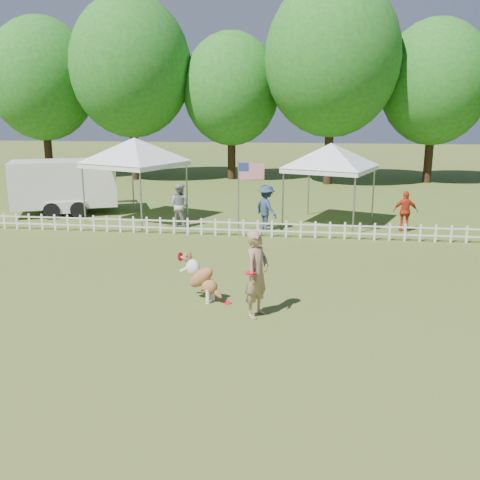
{
  "coord_description": "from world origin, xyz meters",
  "views": [
    {
      "loc": [
        2.08,
        -11.14,
        4.37
      ],
      "look_at": [
        0.31,
        2.0,
        1.1
      ],
      "focal_mm": 40.0,
      "sensor_mm": 36.0,
      "label": 1
    }
  ],
  "objects": [
    {
      "name": "picket_fence",
      "position": [
        0.0,
        7.0,
        0.3
      ],
      "size": [
        22.0,
        0.08,
        0.6
      ],
      "primitive_type": null,
      "color": "white",
      "rests_on": "ground"
    },
    {
      "name": "dog",
      "position": [
        -0.38,
        0.45,
        0.56
      ],
      "size": [
        1.13,
        0.76,
        1.11
      ],
      "primitive_type": null,
      "rotation": [
        0.0,
        0.0,
        -0.41
      ],
      "color": "brown",
      "rests_on": "ground"
    },
    {
      "name": "flag_pole",
      "position": [
        -0.52,
        7.73,
        1.28
      ],
      "size": [
        0.99,
        0.23,
        2.55
      ],
      "primitive_type": null,
      "rotation": [
        0.0,
        0.0,
        0.13
      ],
      "color": "gray",
      "rests_on": "ground"
    },
    {
      "name": "tree_center_right",
      "position": [
        3.0,
        21.0,
        6.3
      ],
      "size": [
        7.6,
        7.6,
        12.6
      ],
      "primitive_type": null,
      "color": "#225F1B",
      "rests_on": "ground"
    },
    {
      "name": "tree_far_left",
      "position": [
        -15.0,
        22.0,
        5.5
      ],
      "size": [
        6.6,
        6.6,
        11.0
      ],
      "primitive_type": null,
      "color": "#225F1B",
      "rests_on": "ground"
    },
    {
      "name": "ground",
      "position": [
        0.0,
        0.0,
        0.0
      ],
      "size": [
        120.0,
        120.0,
        0.0
      ],
      "primitive_type": "plane",
      "color": "#3E591C",
      "rests_on": "ground"
    },
    {
      "name": "canopy_tent_right",
      "position": [
        2.76,
        9.49,
        1.52
      ],
      "size": [
        3.77,
        3.77,
        3.04
      ],
      "primitive_type": null,
      "rotation": [
        0.0,
        0.0,
        -0.35
      ],
      "color": "white",
      "rests_on": "ground"
    },
    {
      "name": "frisbee_on_turf",
      "position": [
        0.23,
        0.35,
        0.01
      ],
      "size": [
        0.29,
        0.29,
        0.02
      ],
      "primitive_type": "cylinder",
      "rotation": [
        0.0,
        0.0,
        -0.42
      ],
      "color": "red",
      "rests_on": "ground"
    },
    {
      "name": "cargo_trailer",
      "position": [
        -8.28,
        10.11,
        1.16
      ],
      "size": [
        5.74,
        4.2,
        2.31
      ],
      "primitive_type": null,
      "rotation": [
        0.0,
        0.0,
        0.41
      ],
      "color": "white",
      "rests_on": "ground"
    },
    {
      "name": "spectator_b",
      "position": [
        0.46,
        8.02,
        0.84
      ],
      "size": [
        1.18,
        1.23,
        1.68
      ],
      "primitive_type": "imported",
      "rotation": [
        0.0,
        0.0,
        2.28
      ],
      "color": "navy",
      "rests_on": "ground"
    },
    {
      "name": "tree_right",
      "position": [
        9.0,
        22.5,
        5.2
      ],
      "size": [
        6.2,
        6.2,
        10.4
      ],
      "primitive_type": null,
      "color": "#225F1B",
      "rests_on": "ground"
    },
    {
      "name": "tree_left",
      "position": [
        -9.0,
        21.5,
        6.0
      ],
      "size": [
        7.4,
        7.4,
        12.0
      ],
      "primitive_type": null,
      "color": "#225F1B",
      "rests_on": "ground"
    },
    {
      "name": "tree_center_left",
      "position": [
        -3.0,
        22.5,
        4.9
      ],
      "size": [
        6.0,
        6.0,
        9.8
      ],
      "primitive_type": null,
      "color": "#225F1B",
      "rests_on": "ground"
    },
    {
      "name": "canopy_tent_left",
      "position": [
        -4.8,
        9.13,
        1.6
      ],
      "size": [
        4.04,
        4.04,
        3.21
      ],
      "primitive_type": null,
      "rotation": [
        0.0,
        0.0,
        -0.39
      ],
      "color": "white",
      "rests_on": "ground"
    },
    {
      "name": "spectator_a",
      "position": [
        -2.82,
        8.2,
        0.83
      ],
      "size": [
        0.99,
        0.89,
        1.66
      ],
      "primitive_type": "imported",
      "rotation": [
        0.0,
        0.0,
        2.75
      ],
      "color": "#9C9CA1",
      "rests_on": "ground"
    },
    {
      "name": "handler",
      "position": [
        0.98,
        -0.32,
        0.95
      ],
      "size": [
        0.7,
        0.82,
        1.9
      ],
      "primitive_type": "imported",
      "rotation": [
        0.0,
        0.0,
        1.15
      ],
      "color": "#9D7A5E",
      "rests_on": "ground"
    },
    {
      "name": "spectator_c",
      "position": [
        5.49,
        8.58,
        0.74
      ],
      "size": [
        0.88,
        0.4,
        1.48
      ],
      "primitive_type": "imported",
      "rotation": [
        0.0,
        0.0,
        3.1
      ],
      "color": "red",
      "rests_on": "ground"
    }
  ]
}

